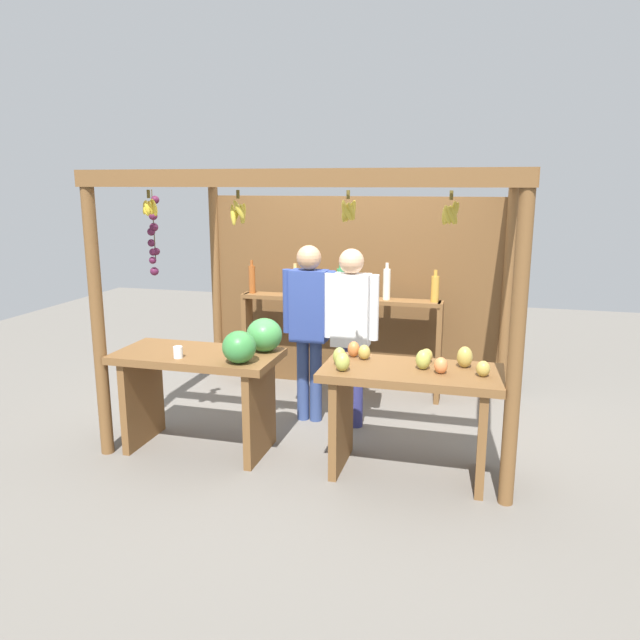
# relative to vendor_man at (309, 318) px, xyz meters

# --- Properties ---
(ground_plane) EXTENTS (12.00, 12.00, 0.00)m
(ground_plane) POSITION_rel_vendor_man_xyz_m (0.16, -0.02, -0.95)
(ground_plane) COLOR slate
(ground_plane) RESTS_ON ground
(market_stall) EXTENTS (3.18, 2.27, 2.20)m
(market_stall) POSITION_rel_vendor_man_xyz_m (0.16, 0.45, 0.36)
(market_stall) COLOR brown
(market_stall) RESTS_ON ground
(fruit_counter_left) EXTENTS (1.31, 0.69, 1.07)m
(fruit_counter_left) POSITION_rel_vendor_man_xyz_m (-0.55, -0.82, -0.28)
(fruit_counter_left) COLOR brown
(fruit_counter_left) RESTS_ON ground
(fruit_counter_right) EXTENTS (1.29, 0.64, 0.96)m
(fruit_counter_right) POSITION_rel_vendor_man_xyz_m (1.00, -0.83, -0.35)
(fruit_counter_right) COLOR brown
(fruit_counter_right) RESTS_ON ground
(bottle_shelf_unit) EXTENTS (2.04, 0.22, 1.36)m
(bottle_shelf_unit) POSITION_rel_vendor_man_xyz_m (0.09, 0.79, -0.15)
(bottle_shelf_unit) COLOR brown
(bottle_shelf_unit) RESTS_ON ground
(vendor_man) EXTENTS (0.48, 0.22, 1.59)m
(vendor_man) POSITION_rel_vendor_man_xyz_m (0.00, 0.00, 0.00)
(vendor_man) COLOR #33477F
(vendor_man) RESTS_ON ground
(vendor_woman) EXTENTS (0.48, 0.21, 1.58)m
(vendor_woman) POSITION_rel_vendor_man_xyz_m (0.39, -0.04, -0.01)
(vendor_woman) COLOR navy
(vendor_woman) RESTS_ON ground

